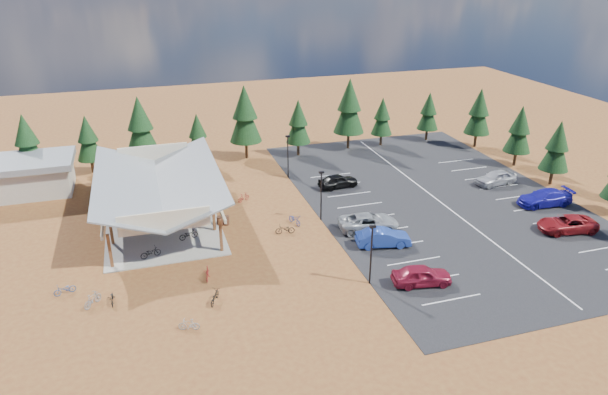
# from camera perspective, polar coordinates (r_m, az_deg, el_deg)

# --- Properties ---
(ground) EXTENTS (140.00, 140.00, 0.00)m
(ground) POSITION_cam_1_polar(r_m,az_deg,el_deg) (50.69, -2.85, -4.05)
(ground) COLOR brown
(ground) RESTS_ON ground
(asphalt_lot) EXTENTS (27.00, 44.00, 0.04)m
(asphalt_lot) POSITION_cam_1_polar(r_m,az_deg,el_deg) (59.85, 13.80, -0.19)
(asphalt_lot) COLOR black
(asphalt_lot) RESTS_ON ground
(concrete_pad) EXTENTS (10.60, 18.60, 0.10)m
(concrete_pad) POSITION_cam_1_polar(r_m,az_deg,el_deg) (55.76, -14.70, -2.08)
(concrete_pad) COLOR gray
(concrete_pad) RESTS_ON ground
(bike_pavilion) EXTENTS (11.65, 19.40, 4.97)m
(bike_pavilion) POSITION_cam_1_polar(r_m,az_deg,el_deg) (54.27, -15.10, 1.51)
(bike_pavilion) COLOR #562F18
(bike_pavilion) RESTS_ON concrete_pad
(outbuilding) EXTENTS (11.00, 7.00, 3.90)m
(outbuilding) POSITION_cam_1_polar(r_m,az_deg,el_deg) (66.52, -27.56, 2.02)
(outbuilding) COLOR #ADA593
(outbuilding) RESTS_ON ground
(lamp_post_0) EXTENTS (0.50, 0.25, 5.14)m
(lamp_post_0) POSITION_cam_1_polar(r_m,az_deg,el_deg) (42.44, 7.10, -5.55)
(lamp_post_0) COLOR black
(lamp_post_0) RESTS_ON ground
(lamp_post_1) EXTENTS (0.50, 0.25, 5.14)m
(lamp_post_1) POSITION_cam_1_polar(r_m,az_deg,el_deg) (52.44, 1.83, 0.56)
(lamp_post_1) COLOR black
(lamp_post_1) RESTS_ON ground
(lamp_post_2) EXTENTS (0.50, 0.25, 5.14)m
(lamp_post_2) POSITION_cam_1_polar(r_m,az_deg,el_deg) (63.14, -1.71, 4.66)
(lamp_post_2) COLOR black
(lamp_post_2) RESTS_ON ground
(trash_bin_0) EXTENTS (0.60, 0.60, 0.90)m
(trash_bin_0) POSITION_cam_1_polar(r_m,az_deg,el_deg) (53.02, -8.85, -2.46)
(trash_bin_0) COLOR #442718
(trash_bin_0) RESTS_ON ground
(trash_bin_1) EXTENTS (0.60, 0.60, 0.90)m
(trash_bin_1) POSITION_cam_1_polar(r_m,az_deg,el_deg) (53.05, -8.20, -2.40)
(trash_bin_1) COLOR #442718
(trash_bin_1) RESTS_ON ground
(pine_0) EXTENTS (3.44, 3.44, 8.01)m
(pine_0) POSITION_cam_1_polar(r_m,az_deg,el_deg) (68.98, -27.17, 5.35)
(pine_0) COLOR #382314
(pine_0) RESTS_ON ground
(pine_1) EXTENTS (3.05, 3.05, 7.11)m
(pine_1) POSITION_cam_1_polar(r_m,az_deg,el_deg) (69.03, -21.81, 5.82)
(pine_1) COLOR #382314
(pine_1) RESTS_ON ground
(pine_2) EXTENTS (3.90, 3.90, 9.08)m
(pine_2) POSITION_cam_1_polar(r_m,az_deg,el_deg) (67.85, -16.86, 7.29)
(pine_2) COLOR #382314
(pine_2) RESTS_ON ground
(pine_3) EXTENTS (2.85, 2.85, 6.63)m
(pine_3) POSITION_cam_1_polar(r_m,az_deg,el_deg) (67.91, -11.13, 6.55)
(pine_3) COLOR #382314
(pine_3) RESTS_ON ground
(pine_4) EXTENTS (4.09, 4.09, 9.53)m
(pine_4) POSITION_cam_1_polar(r_m,az_deg,el_deg) (69.19, -6.24, 8.71)
(pine_4) COLOR #382314
(pine_4) RESTS_ON ground
(pine_5) EXTENTS (3.20, 3.20, 7.44)m
(pine_5) POSITION_cam_1_polar(r_m,az_deg,el_deg) (70.15, -0.61, 7.97)
(pine_5) COLOR #382314
(pine_5) RESTS_ON ground
(pine_6) EXTENTS (4.10, 4.10, 9.55)m
(pine_6) POSITION_cam_1_polar(r_m,az_deg,el_deg) (72.84, 4.79, 9.54)
(pine_6) COLOR #382314
(pine_6) RESTS_ON ground
(pine_7) EXTENTS (2.88, 2.88, 6.71)m
(pine_7) POSITION_cam_1_polar(r_m,az_deg,el_deg) (75.11, 8.23, 8.44)
(pine_7) COLOR #382314
(pine_7) RESTS_ON ground
(pine_8) EXTENTS (2.96, 2.96, 6.88)m
(pine_8) POSITION_cam_1_polar(r_m,az_deg,el_deg) (78.54, 12.98, 8.84)
(pine_8) COLOR #382314
(pine_8) RESTS_ON ground
(pine_11) EXTENTS (3.22, 3.22, 7.50)m
(pine_11) POSITION_cam_1_polar(r_m,az_deg,el_deg) (66.84, 25.10, 4.92)
(pine_11) COLOR #382314
(pine_11) RESTS_ON ground
(pine_12) EXTENTS (3.26, 3.26, 7.60)m
(pine_12) POSITION_cam_1_polar(r_m,az_deg,el_deg) (71.52, 21.75, 6.67)
(pine_12) COLOR #382314
(pine_12) RESTS_ON ground
(pine_13) EXTENTS (3.47, 3.47, 8.08)m
(pine_13) POSITION_cam_1_polar(r_m,az_deg,el_deg) (77.16, 17.94, 8.59)
(pine_13) COLOR #382314
(pine_13) RESTS_ON ground
(bike_0) EXTENTS (1.89, 1.09, 0.94)m
(bike_0) POSITION_cam_1_polar(r_m,az_deg,el_deg) (48.55, -15.85, -5.58)
(bike_0) COLOR black
(bike_0) RESTS_ON concrete_pad
(bike_1) EXTENTS (1.80, 0.98, 1.04)m
(bike_1) POSITION_cam_1_polar(r_m,az_deg,el_deg) (55.03, -16.98, -2.06)
(bike_1) COLOR gray
(bike_1) RESTS_ON concrete_pad
(bike_2) EXTENTS (1.87, 1.00, 0.93)m
(bike_2) POSITION_cam_1_polar(r_m,az_deg,el_deg) (59.09, -18.51, -0.51)
(bike_2) COLOR navy
(bike_2) RESTS_ON concrete_pad
(bike_3) EXTENTS (1.89, 1.07, 1.10)m
(bike_3) POSITION_cam_1_polar(r_m,az_deg,el_deg) (60.78, -17.65, 0.37)
(bike_3) COLOR maroon
(bike_3) RESTS_ON concrete_pad
(bike_4) EXTENTS (1.84, 1.01, 0.92)m
(bike_4) POSITION_cam_1_polar(r_m,az_deg,el_deg) (50.77, -12.07, -3.83)
(bike_4) COLOR black
(bike_4) RESTS_ON concrete_pad
(bike_5) EXTENTS (1.84, 1.07, 1.06)m
(bike_5) POSITION_cam_1_polar(r_m,az_deg,el_deg) (55.06, -12.49, -1.52)
(bike_5) COLOR #909499
(bike_5) RESTS_ON concrete_pad
(bike_6) EXTENTS (1.55, 0.63, 0.80)m
(bike_6) POSITION_cam_1_polar(r_m,az_deg,el_deg) (57.32, -11.88, -0.57)
(bike_6) COLOR navy
(bike_6) RESTS_ON concrete_pad
(bike_7) EXTENTS (1.67, 0.68, 0.97)m
(bike_7) POSITION_cam_1_polar(r_m,az_deg,el_deg) (62.77, -13.52, 1.54)
(bike_7) COLOR maroon
(bike_7) RESTS_ON concrete_pad
(bike_8) EXTENTS (0.58, 1.62, 0.85)m
(bike_8) POSITION_cam_1_polar(r_m,az_deg,el_deg) (43.57, -19.53, -9.96)
(bike_8) COLOR black
(bike_8) RESTS_ON ground
(bike_9) EXTENTS (1.51, 1.69, 1.07)m
(bike_9) POSITION_cam_1_polar(r_m,az_deg,el_deg) (43.73, -21.37, -9.97)
(bike_9) COLOR gray
(bike_9) RESTS_ON ground
(bike_10) EXTENTS (1.74, 1.03, 0.86)m
(bike_10) POSITION_cam_1_polar(r_m,az_deg,el_deg) (45.96, -23.88, -8.83)
(bike_10) COLOR navy
(bike_10) RESTS_ON ground
(bike_11) EXTENTS (0.80, 1.78, 1.03)m
(bike_11) POSITION_cam_1_polar(r_m,az_deg,el_deg) (44.61, -10.14, -7.85)
(bike_11) COLOR maroon
(bike_11) RESTS_ON ground
(bike_12) EXTENTS (1.34, 1.91, 0.95)m
(bike_12) POSITION_cam_1_polar(r_m,az_deg,el_deg) (41.74, -9.40, -10.28)
(bike_12) COLOR black
(bike_12) RESTS_ON ground
(bike_13) EXTENTS (1.56, 0.85, 0.90)m
(bike_13) POSITION_cam_1_polar(r_m,az_deg,el_deg) (39.33, -12.02, -12.94)
(bike_13) COLOR gray
(bike_13) RESTS_ON ground
(bike_14) EXTENTS (1.22, 1.96, 0.97)m
(bike_14) POSITION_cam_1_polar(r_m,az_deg,el_deg) (52.62, -0.98, -2.33)
(bike_14) COLOR navy
(bike_14) RESTS_ON ground
(bike_15) EXTENTS (1.57, 1.18, 0.94)m
(bike_15) POSITION_cam_1_polar(r_m,az_deg,el_deg) (57.84, -6.38, 0.01)
(bike_15) COLOR maroon
(bike_15) RESTS_ON ground
(bike_16) EXTENTS (1.88, 0.86, 0.95)m
(bike_16) POSITION_cam_1_polar(r_m,az_deg,el_deg) (50.80, -2.00, -3.36)
(bike_16) COLOR black
(bike_16) RESTS_ON ground
(car_0) EXTENTS (4.98, 2.71, 1.61)m
(car_0) POSITION_cam_1_polar(r_m,az_deg,el_deg) (44.04, 12.28, -8.00)
(car_0) COLOR maroon
(car_0) RESTS_ON asphalt_lot
(car_1) EXTENTS (5.12, 2.64, 1.61)m
(car_1) POSITION_cam_1_polar(r_m,az_deg,el_deg) (49.01, 8.34, -4.21)
(car_1) COLOR #24419E
(car_1) RESTS_ON asphalt_lot
(car_2) EXTENTS (6.03, 3.38, 1.59)m
(car_2) POSITION_cam_1_polar(r_m,az_deg,el_deg) (51.69, 6.81, -2.58)
(car_2) COLOR #929699
(car_2) RESTS_ON asphalt_lot
(car_4) EXTENTS (4.69, 2.29, 1.54)m
(car_4) POSITION_cam_1_polar(r_m,az_deg,el_deg) (61.03, 3.61, 1.76)
(car_4) COLOR black
(car_4) RESTS_ON asphalt_lot
(car_6) EXTENTS (5.82, 3.44, 1.52)m
(car_6) POSITION_cam_1_polar(r_m,az_deg,el_deg) (56.77, 25.95, -2.51)
(car_6) COLOR maroon
(car_6) RESTS_ON asphalt_lot
(car_7) EXTENTS (5.89, 2.79, 1.66)m
(car_7) POSITION_cam_1_polar(r_m,az_deg,el_deg) (61.76, 24.01, -0.02)
(car_7) COLOR #1B179E
(car_7) RESTS_ON asphalt_lot
(car_8) EXTENTS (4.98, 2.35, 1.64)m
(car_8) POSITION_cam_1_polar(r_m,az_deg,el_deg) (65.43, 19.54, 1.98)
(car_8) COLOR #9D9EA4
(car_8) RESTS_ON asphalt_lot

